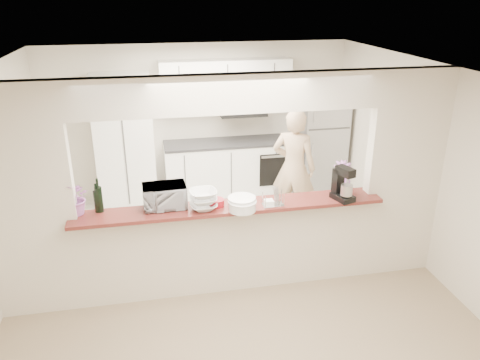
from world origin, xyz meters
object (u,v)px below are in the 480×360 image
object	(u,v)px
toaster_oven	(165,196)
person	(294,168)
refrigerator	(320,142)
stand_mixer	(343,185)

from	to	relation	value
toaster_oven	person	size ratio (longest dim) A/B	0.26
refrigerator	person	world-z (taller)	person
toaster_oven	stand_mixer	xyz separation A→B (m)	(1.95, -0.19, 0.05)
refrigerator	person	distance (m)	1.46
refrigerator	stand_mixer	bearing A→B (deg)	-106.09
refrigerator	person	size ratio (longest dim) A/B	0.98
refrigerator	stand_mixer	size ratio (longest dim) A/B	4.39
toaster_oven	person	xyz separation A→B (m)	(1.90, 1.41, -0.35)
toaster_oven	person	bearing A→B (deg)	34.06
refrigerator	stand_mixer	xyz separation A→B (m)	(-0.80, -2.79, 0.41)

